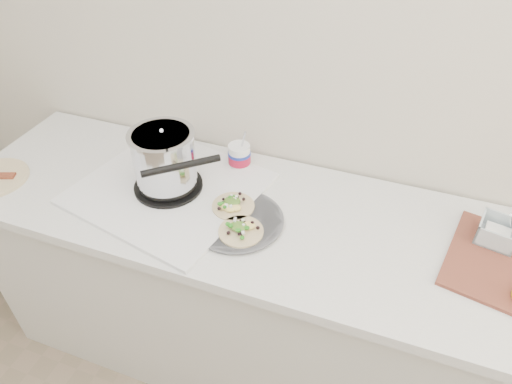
% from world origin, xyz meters
% --- Properties ---
extents(counter, '(2.44, 0.66, 0.90)m').
position_xyz_m(counter, '(0.00, 1.43, 0.45)').
color(counter, beige).
rests_on(counter, ground).
extents(stove, '(0.70, 0.66, 0.28)m').
position_xyz_m(stove, '(-0.47, 1.42, 0.99)').
color(stove, silver).
rests_on(stove, counter).
extents(taco_plate, '(0.31, 0.31, 0.04)m').
position_xyz_m(taco_plate, '(-0.18, 1.35, 0.92)').
color(taco_plate, '#525459').
rests_on(taco_plate, counter).
extents(tub, '(0.09, 0.09, 0.19)m').
position_xyz_m(tub, '(-0.28, 1.63, 0.96)').
color(tub, white).
rests_on(tub, counter).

